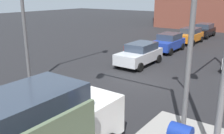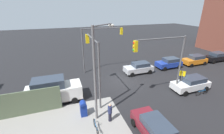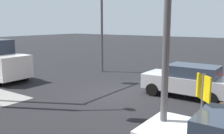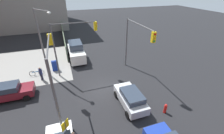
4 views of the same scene
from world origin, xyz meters
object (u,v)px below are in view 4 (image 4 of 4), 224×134
Objects in this scene: pedestrian_crossing at (41,74)px; hatchback_maroon at (9,92)px; street_lamp_corner at (43,40)px; traffic_signal_ne_corner at (71,39)px; fire_hydrant at (165,108)px; mailbox_blue at (55,65)px; sedan_silver at (131,98)px; traffic_signal_nw_corner at (53,69)px; traffic_signal_se_corner at (136,38)px; van_white_delivery at (76,51)px; bicycle_leaning_on_fence at (37,73)px.

hatchback_maroon is at bearing 57.90° from pedestrian_crossing.
hatchback_maroon is at bearing 131.47° from street_lamp_corner.
fire_hydrant is (-9.50, -6.70, -4.13)m from traffic_signal_ne_corner.
hatchback_maroon is (-4.55, 4.26, 0.08)m from mailbox_blue.
sedan_silver is at bearing -144.27° from mailbox_blue.
traffic_signal_se_corner is at bearing -64.34° from traffic_signal_nw_corner.
mailbox_blue is 14.50m from fire_hydrant.
traffic_signal_nw_corner is 7.21m from street_lamp_corner.
traffic_signal_ne_corner is at bearing -160.55° from pedestrian_crossing.
fire_hydrant is 0.22× the size of sedan_silver.
traffic_signal_ne_corner reaches higher than hatchback_maroon.
traffic_signal_se_corner is 1.54× the size of sedan_silver.
van_white_delivery is (7.05, -7.46, 0.44)m from hatchback_maroon.
fire_hydrant is (-2.78, -8.70, -4.17)m from traffic_signal_nw_corner.
van_white_delivery is at bearing -46.61° from hatchback_maroon.
sedan_silver is at bearing 153.45° from pedestrian_crossing.
fire_hydrant is at bearing -127.14° from sedan_silver.
traffic_signal_se_corner is (4.32, -9.00, 0.02)m from traffic_signal_nw_corner.
street_lamp_corner is (0.41, 3.07, 0.08)m from traffic_signal_ne_corner.
bicycle_leaning_on_fence is at bearing 19.02° from traffic_signal_nw_corner.
traffic_signal_nw_corner reaches higher than van_white_delivery.
traffic_signal_se_corner is at bearing -88.12° from hatchback_maroon.
traffic_signal_se_corner is 0.81× the size of street_lamp_corner.
hatchback_maroon is at bearing 152.42° from bicycle_leaning_on_fence.
street_lamp_corner is (7.13, 1.07, 0.04)m from traffic_signal_nw_corner.
mailbox_blue is at bearing 3.40° from traffic_signal_nw_corner.
mailbox_blue is at bearing -43.11° from hatchback_maroon.
traffic_signal_se_corner reaches higher than bicycle_leaning_on_fence.
pedestrian_crossing is at bearing 48.29° from sedan_silver.
hatchback_maroon is 0.80× the size of van_white_delivery.
bicycle_leaning_on_fence is at bearing -27.58° from hatchback_maroon.
hatchback_maroon is at bearing 133.39° from van_white_delivery.
street_lamp_corner is at bearing 135.15° from van_white_delivery.
pedestrian_crossing is (-0.30, 4.00, -3.71)m from traffic_signal_ne_corner.
street_lamp_corner is at bearing 82.40° from traffic_signal_ne_corner.
mailbox_blue is 0.82× the size of bicycle_leaning_on_fence.
mailbox_blue is 4.09m from van_white_delivery.
pedestrian_crossing is at bearing 94.29° from traffic_signal_ne_corner.
traffic_signal_nw_corner is 10.04m from fire_hydrant.
traffic_signal_ne_corner reaches higher than fire_hydrant.
bicycle_leaning_on_fence is at bearing 47.07° from fire_hydrant.
street_lamp_corner is at bearing 156.11° from mailbox_blue.
hatchback_maroon reaches higher than bicycle_leaning_on_fence.
traffic_signal_ne_corner is 1.20× the size of van_white_delivery.
van_white_delivery is (10.92, -2.70, -3.38)m from traffic_signal_nw_corner.
traffic_signal_se_corner is 3.71× the size of bicycle_leaning_on_fence.
hatchback_maroon reaches higher than mailbox_blue.
traffic_signal_ne_corner is at bearing -16.56° from traffic_signal_nw_corner.
traffic_signal_ne_corner is 3.74× the size of pedestrian_crossing.
mailbox_blue is at bearing 66.67° from traffic_signal_se_corner.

